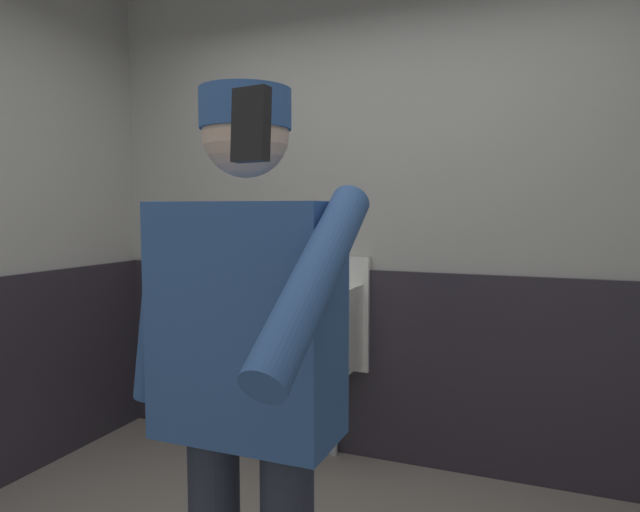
{
  "coord_description": "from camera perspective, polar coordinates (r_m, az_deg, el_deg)",
  "views": [
    {
      "loc": [
        0.8,
        -1.47,
        1.42
      ],
      "look_at": [
        0.04,
        0.4,
        1.25
      ],
      "focal_mm": 31.84,
      "sensor_mm": 36.0,
      "label": 1
    }
  ],
  "objects": [
    {
      "name": "wainscot_band_back",
      "position": [
        3.25,
        7.13,
        -10.99
      ],
      "size": [
        3.55,
        0.03,
        1.08
      ],
      "primitive_type": "cube",
      "color": "#2D2833",
      "rests_on": "ground_plane"
    },
    {
      "name": "urinal_solo",
      "position": [
        3.16,
        0.79,
        -6.96
      ],
      "size": [
        0.4,
        0.34,
        1.24
      ],
      "color": "white",
      "rests_on": "ground_plane"
    },
    {
      "name": "cell_phone",
      "position": [
        0.87,
        -6.96,
        12.95
      ],
      "size": [
        0.06,
        0.04,
        0.11
      ],
      "primitive_type": "cube",
      "rotation": [
        -0.06,
        0.0,
        -0.15
      ],
      "color": "black"
    },
    {
      "name": "person",
      "position": [
        1.5,
        -7.39,
        -10.8
      ],
      "size": [
        0.69,
        0.6,
        1.72
      ],
      "color": "#2D3342",
      "rests_on": "ground_plane"
    },
    {
      "name": "wall_back",
      "position": [
        3.2,
        7.63,
        3.96
      ],
      "size": [
        4.15,
        0.12,
        2.75
      ],
      "primitive_type": "cube",
      "color": "#B2B2AD",
      "rests_on": "ground_plane"
    }
  ]
}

